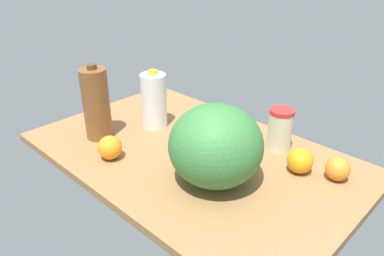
{
  "coord_description": "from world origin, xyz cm",
  "views": [
    {
      "loc": [
        82.44,
        -85.63,
        73.34
      ],
      "look_at": [
        0.0,
        0.0,
        13.0
      ],
      "focal_mm": 35.0,
      "sensor_mm": 36.0,
      "label": 1
    }
  ],
  "objects_px": {
    "chocolate_milk_jug": "(96,104)",
    "orange_beside_bowl": "(300,161)",
    "milk_jug": "(154,100)",
    "orange_loose": "(338,169)",
    "tumbler_cup": "(280,129)",
    "orange_far_back": "(110,148)",
    "watermelon": "(216,146)"
  },
  "relations": [
    {
      "from": "orange_beside_bowl",
      "to": "orange_loose",
      "type": "bearing_deg",
      "value": 22.71
    },
    {
      "from": "milk_jug",
      "to": "chocolate_milk_jug",
      "type": "height_order",
      "value": "chocolate_milk_jug"
    },
    {
      "from": "chocolate_milk_jug",
      "to": "orange_loose",
      "type": "relative_size",
      "value": 3.76
    },
    {
      "from": "milk_jug",
      "to": "orange_far_back",
      "type": "relative_size",
      "value": 2.82
    },
    {
      "from": "milk_jug",
      "to": "orange_far_back",
      "type": "bearing_deg",
      "value": -73.14
    },
    {
      "from": "chocolate_milk_jug",
      "to": "watermelon",
      "type": "bearing_deg",
      "value": 9.1
    },
    {
      "from": "orange_beside_bowl",
      "to": "orange_loose",
      "type": "relative_size",
      "value": 1.09
    },
    {
      "from": "chocolate_milk_jug",
      "to": "milk_jug",
      "type": "bearing_deg",
      "value": 68.87
    },
    {
      "from": "milk_jug",
      "to": "orange_beside_bowl",
      "type": "height_order",
      "value": "milk_jug"
    },
    {
      "from": "tumbler_cup",
      "to": "orange_beside_bowl",
      "type": "xyz_separation_m",
      "value": [
        0.14,
        -0.09,
        -0.04
      ]
    },
    {
      "from": "orange_beside_bowl",
      "to": "orange_loose",
      "type": "height_order",
      "value": "orange_beside_bowl"
    },
    {
      "from": "chocolate_milk_jug",
      "to": "orange_beside_bowl",
      "type": "xyz_separation_m",
      "value": [
        0.7,
        0.32,
        -0.1
      ]
    },
    {
      "from": "watermelon",
      "to": "orange_loose",
      "type": "height_order",
      "value": "watermelon"
    },
    {
      "from": "watermelon",
      "to": "chocolate_milk_jug",
      "type": "bearing_deg",
      "value": -170.9
    },
    {
      "from": "tumbler_cup",
      "to": "chocolate_milk_jug",
      "type": "height_order",
      "value": "chocolate_milk_jug"
    },
    {
      "from": "watermelon",
      "to": "orange_loose",
      "type": "relative_size",
      "value": 3.78
    },
    {
      "from": "chocolate_milk_jug",
      "to": "orange_far_back",
      "type": "relative_size",
      "value": 3.45
    },
    {
      "from": "milk_jug",
      "to": "chocolate_milk_jug",
      "type": "distance_m",
      "value": 0.23
    },
    {
      "from": "chocolate_milk_jug",
      "to": "orange_beside_bowl",
      "type": "bearing_deg",
      "value": 24.62
    },
    {
      "from": "tumbler_cup",
      "to": "orange_loose",
      "type": "distance_m",
      "value": 0.25
    },
    {
      "from": "milk_jug",
      "to": "chocolate_milk_jug",
      "type": "xyz_separation_m",
      "value": [
        -0.08,
        -0.22,
        0.03
      ]
    },
    {
      "from": "chocolate_milk_jug",
      "to": "orange_far_back",
      "type": "xyz_separation_m",
      "value": [
        0.17,
        -0.07,
        -0.1
      ]
    },
    {
      "from": "milk_jug",
      "to": "orange_beside_bowl",
      "type": "distance_m",
      "value": 0.63
    },
    {
      "from": "milk_jug",
      "to": "watermelon",
      "type": "bearing_deg",
      "value": -16.48
    },
    {
      "from": "tumbler_cup",
      "to": "watermelon",
      "type": "bearing_deg",
      "value": -95.92
    },
    {
      "from": "orange_far_back",
      "to": "orange_loose",
      "type": "height_order",
      "value": "orange_far_back"
    },
    {
      "from": "milk_jug",
      "to": "orange_loose",
      "type": "height_order",
      "value": "milk_jug"
    },
    {
      "from": "milk_jug",
      "to": "orange_loose",
      "type": "bearing_deg",
      "value": 11.7
    },
    {
      "from": "orange_loose",
      "to": "orange_beside_bowl",
      "type": "bearing_deg",
      "value": -157.29
    },
    {
      "from": "orange_far_back",
      "to": "orange_loose",
      "type": "distance_m",
      "value": 0.77
    },
    {
      "from": "chocolate_milk_jug",
      "to": "tumbler_cup",
      "type": "bearing_deg",
      "value": 36.06
    },
    {
      "from": "tumbler_cup",
      "to": "orange_far_back",
      "type": "relative_size",
      "value": 1.84
    }
  ]
}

